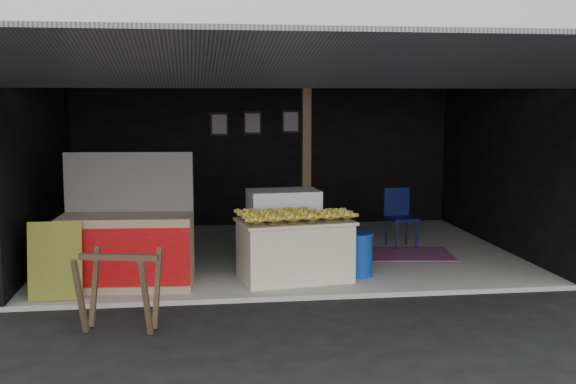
{
  "coord_description": "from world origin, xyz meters",
  "views": [
    {
      "loc": [
        -1.34,
        -8.17,
        2.37
      ],
      "look_at": [
        -0.01,
        1.52,
        1.1
      ],
      "focal_mm": 45.0,
      "sensor_mm": 36.0,
      "label": 1
    }
  ],
  "objects": [
    {
      "name": "picture_frames",
      "position": [
        -0.17,
        4.89,
        1.93
      ],
      "size": [
        1.62,
        0.04,
        0.46
      ],
      "color": "black",
      "rests_on": "shophouse"
    },
    {
      "name": "ground",
      "position": [
        0.0,
        0.0,
        0.0
      ],
      "size": [
        80.0,
        80.0,
        0.0
      ],
      "primitive_type": "plane",
      "color": "black",
      "rests_on": "ground"
    },
    {
      "name": "plastic_chair",
      "position": [
        1.9,
        2.66,
        0.6
      ],
      "size": [
        0.49,
        0.49,
        0.92
      ],
      "rotation": [
        0.0,
        0.0,
        0.16
      ],
      "color": "#0B103C",
      "rests_on": "concrete_slab"
    },
    {
      "name": "water_barrel",
      "position": [
        0.82,
        0.86,
        0.33
      ],
      "size": [
        0.37,
        0.37,
        0.54
      ],
      "primitive_type": "cylinder",
      "color": "#0D369A",
      "rests_on": "concrete_slab"
    },
    {
      "name": "banana_pile",
      "position": [
        -0.03,
        0.78,
        0.91
      ],
      "size": [
        1.4,
        0.97,
        0.15
      ],
      "primitive_type": null,
      "rotation": [
        0.0,
        0.0,
        0.15
      ],
      "color": "gold",
      "rests_on": "banana_table"
    },
    {
      "name": "sawhorse",
      "position": [
        -2.07,
        -0.88,
        0.51
      ],
      "size": [
        0.87,
        0.86,
        0.81
      ],
      "rotation": [
        0.0,
        0.0,
        -0.24
      ],
      "color": "#453522",
      "rests_on": "ground"
    },
    {
      "name": "green_signboard",
      "position": [
        -2.9,
        0.24,
        0.51
      ],
      "size": [
        0.61,
        0.18,
        0.91
      ],
      "primitive_type": "cube",
      "rotation": [
        -0.15,
        0.0,
        0.0
      ],
      "color": "black",
      "rests_on": "concrete_slab"
    },
    {
      "name": "concrete_slab",
      "position": [
        0.0,
        2.5,
        0.03
      ],
      "size": [
        7.0,
        5.0,
        0.06
      ],
      "primitive_type": "cube",
      "color": "gray",
      "rests_on": "ground"
    },
    {
      "name": "banana_table",
      "position": [
        -0.03,
        0.78,
        0.45
      ],
      "size": [
        1.53,
        1.08,
        0.78
      ],
      "rotation": [
        0.0,
        0.0,
        0.15
      ],
      "color": "beige",
      "rests_on": "concrete_slab"
    },
    {
      "name": "white_crate",
      "position": [
        -0.07,
        1.59,
        0.59
      ],
      "size": [
        1.01,
        0.73,
        1.06
      ],
      "rotation": [
        0.0,
        0.0,
        0.09
      ],
      "color": "white",
      "rests_on": "concrete_slab"
    },
    {
      "name": "shophouse",
      "position": [
        0.0,
        2.82,
        2.1
      ],
      "size": [
        7.4,
        7.29,
        3.02
      ],
      "color": "black",
      "rests_on": "ground"
    },
    {
      "name": "neighbor_stall",
      "position": [
        -2.12,
        0.69,
        0.55
      ],
      "size": [
        1.65,
        0.84,
        1.65
      ],
      "rotation": [
        0.0,
        0.0,
        -0.08
      ],
      "color": "#998466",
      "rests_on": "concrete_slab"
    },
    {
      "name": "magenta_rug",
      "position": [
        1.77,
        2.08,
        0.07
      ],
      "size": [
        1.62,
        1.19,
        0.01
      ],
      "primitive_type": "cube",
      "rotation": [
        0.0,
        0.0,
        -0.14
      ],
      "color": "#6E1854",
      "rests_on": "concrete_slab"
    }
  ]
}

